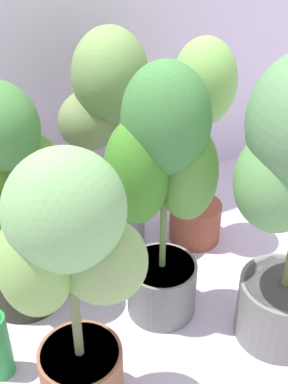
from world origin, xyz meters
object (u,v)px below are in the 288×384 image
Objects in this scene: potted_plant_front_left at (71,276)px; potted_plant_back_left at (10,194)px; potted_plant_center at (162,184)px; potted_plant_back_right at (197,130)px; potted_plant_back_center at (107,124)px.

potted_plant_back_left is at bearing 92.07° from potted_plant_front_left.
potted_plant_center is 1.08× the size of potted_plant_back_right.
potted_plant_back_right is at bearing 1.36° from potted_plant_back_left.
potted_plant_back_right is at bearing 36.20° from potted_plant_front_left.
potted_plant_back_right is at bearing -24.46° from potted_plant_back_center.
potted_plant_back_right is 0.99× the size of potted_plant_front_left.
potted_plant_front_left is at bearing -121.50° from potted_plant_back_center.
potted_plant_back_left is 0.46m from potted_plant_center.
potted_plant_front_left is at bearing -87.93° from potted_plant_back_left.
potted_plant_back_right is (0.68, 0.02, 0.04)m from potted_plant_back_left.
potted_plant_back_center is (0.01, 0.40, 0.01)m from potted_plant_center.
potted_plant_back_left is at bearing -159.64° from potted_plant_back_center.
potted_plant_center is at bearing -34.10° from potted_plant_back_left.
potted_plant_back_center is (0.39, 0.15, 0.08)m from potted_plant_back_left.
potted_plant_front_left is (-0.36, -0.21, -0.02)m from potted_plant_center.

